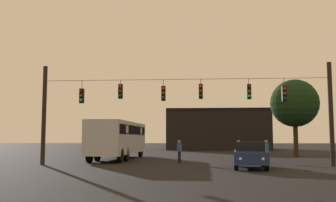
% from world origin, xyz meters
% --- Properties ---
extents(ground_plane, '(168.00, 168.00, 0.00)m').
position_xyz_m(ground_plane, '(0.00, 24.50, 0.00)').
color(ground_plane, black).
rests_on(ground_plane, ground).
extents(overhead_signal_span, '(18.65, 0.44, 6.49)m').
position_xyz_m(overhead_signal_span, '(-0.03, 15.25, 3.78)').
color(overhead_signal_span, black).
rests_on(overhead_signal_span, ground).
extents(city_bus, '(2.82, 11.06, 3.00)m').
position_xyz_m(city_bus, '(-5.48, 21.60, 1.87)').
color(city_bus, '#B7BCC6').
rests_on(city_bus, ground).
extents(car_near_right, '(2.23, 4.47, 1.52)m').
position_xyz_m(car_near_right, '(3.88, 13.32, 0.80)').
color(car_near_right, navy).
rests_on(car_near_right, ground).
extents(pedestrian_crossing_left, '(0.31, 0.40, 1.58)m').
position_xyz_m(pedestrian_crossing_left, '(5.75, 18.40, 0.89)').
color(pedestrian_crossing_left, black).
rests_on(pedestrian_crossing_left, ground).
extents(pedestrian_crossing_center, '(0.33, 0.41, 1.57)m').
position_xyz_m(pedestrian_crossing_center, '(-0.36, 17.38, 0.88)').
color(pedestrian_crossing_center, black).
rests_on(pedestrian_crossing_center, ground).
extents(pedestrian_crossing_right, '(0.27, 0.38, 1.58)m').
position_xyz_m(pedestrian_crossing_right, '(3.69, 17.17, 0.88)').
color(pedestrian_crossing_right, black).
rests_on(pedestrian_crossing_right, ground).
extents(corner_building, '(14.44, 13.13, 5.81)m').
position_xyz_m(corner_building, '(3.90, 49.32, 2.91)').
color(corner_building, black).
rests_on(corner_building, ground).
extents(tree_left_silhouette, '(4.52, 4.52, 7.27)m').
position_xyz_m(tree_left_silhouette, '(10.15, 27.49, 4.99)').
color(tree_left_silhouette, '#2D2116').
rests_on(tree_left_silhouette, ground).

